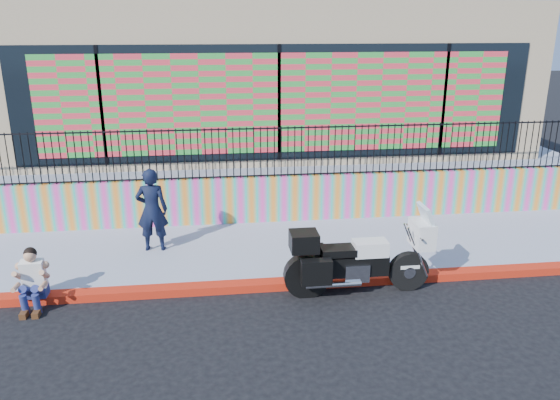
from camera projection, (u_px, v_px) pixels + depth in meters
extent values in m
plane|color=black|center=(306.00, 286.00, 10.26)|extent=(90.00, 90.00, 0.00)
cube|color=#AC180C|center=(306.00, 283.00, 10.24)|extent=(16.00, 0.30, 0.15)
cube|color=#979DB5|center=(293.00, 248.00, 11.80)|extent=(16.00, 3.00, 0.15)
cube|color=#F440AC|center=(284.00, 198.00, 13.11)|extent=(16.00, 0.20, 1.10)
cube|color=#979DB5|center=(263.00, 154.00, 17.95)|extent=(16.00, 10.00, 1.25)
cube|color=tan|center=(263.00, 73.00, 16.95)|extent=(14.00, 8.00, 4.00)
cube|color=black|center=(279.00, 104.00, 13.28)|extent=(12.60, 0.04, 2.80)
cube|color=#EC3444|center=(279.00, 104.00, 13.25)|extent=(11.48, 0.02, 2.40)
cylinder|color=black|center=(408.00, 271.00, 10.04)|extent=(0.74, 0.16, 0.74)
cylinder|color=black|center=(306.00, 277.00, 9.81)|extent=(0.74, 0.16, 0.74)
cube|color=black|center=(358.00, 264.00, 9.86)|extent=(1.06, 0.31, 0.38)
cube|color=silver|center=(355.00, 270.00, 9.89)|extent=(0.45, 0.38, 0.34)
cube|color=white|center=(370.00, 248.00, 9.79)|extent=(0.62, 0.36, 0.27)
cube|color=black|center=(338.00, 251.00, 9.73)|extent=(0.62, 0.38, 0.13)
cube|color=white|center=(422.00, 234.00, 9.84)|extent=(0.34, 0.58, 0.47)
cube|color=silver|center=(426.00, 215.00, 9.73)|extent=(0.20, 0.51, 0.38)
cube|color=black|center=(304.00, 241.00, 9.59)|extent=(0.49, 0.47, 0.34)
cube|color=black|center=(316.00, 272.00, 9.43)|extent=(0.54, 0.20, 0.45)
cube|color=black|center=(310.00, 256.00, 10.06)|extent=(0.54, 0.20, 0.45)
cube|color=white|center=(409.00, 266.00, 10.00)|extent=(0.36, 0.18, 0.07)
imported|color=black|center=(152.00, 210.00, 11.29)|extent=(0.66, 0.45, 1.77)
cube|color=navy|center=(37.00, 291.00, 9.56)|extent=(0.36, 0.28, 0.18)
cube|color=white|center=(33.00, 274.00, 9.42)|extent=(0.38, 0.27, 0.54)
sphere|color=tan|center=(30.00, 256.00, 9.27)|extent=(0.21, 0.21, 0.21)
cube|color=#472814|center=(25.00, 314.00, 9.20)|extent=(0.11, 0.26, 0.10)
cube|color=#472814|center=(37.00, 313.00, 9.22)|extent=(0.11, 0.26, 0.10)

